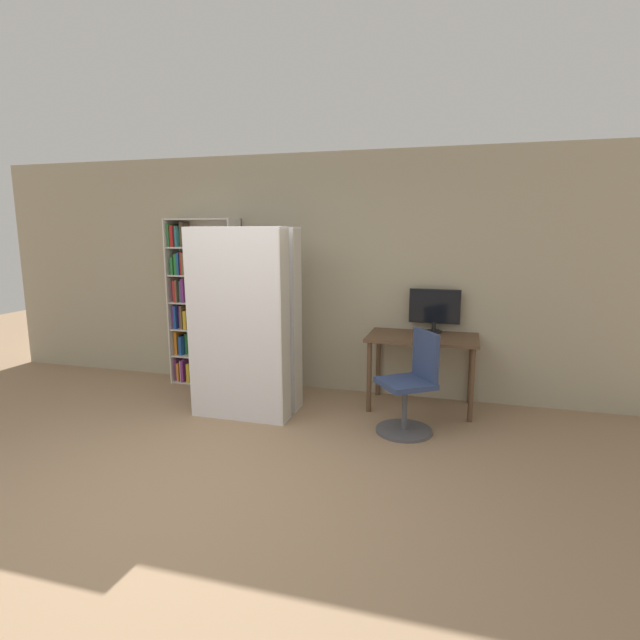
{
  "coord_description": "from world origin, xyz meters",
  "views": [
    {
      "loc": [
        1.86,
        -2.78,
        1.85
      ],
      "look_at": [
        0.64,
        1.49,
        1.05
      ],
      "focal_mm": 28.0,
      "sensor_mm": 36.0,
      "label": 1
    }
  ],
  "objects_px": {
    "office_chair": "(410,391)",
    "mattress_near": "(239,325)",
    "mattress_far": "(254,319)",
    "monitor": "(435,308)",
    "bookshelf": "(198,303)"
  },
  "relations": [
    {
      "from": "monitor",
      "to": "mattress_near",
      "type": "bearing_deg",
      "value": -150.39
    },
    {
      "from": "mattress_near",
      "to": "monitor",
      "type": "bearing_deg",
      "value": 29.61
    },
    {
      "from": "office_chair",
      "to": "mattress_near",
      "type": "relative_size",
      "value": 0.5
    },
    {
      "from": "office_chair",
      "to": "mattress_near",
      "type": "xyz_separation_m",
      "value": [
        -1.66,
        -0.1,
        0.55
      ]
    },
    {
      "from": "office_chair",
      "to": "mattress_far",
      "type": "xyz_separation_m",
      "value": [
        -1.66,
        0.26,
        0.55
      ]
    },
    {
      "from": "office_chair",
      "to": "mattress_far",
      "type": "bearing_deg",
      "value": 171.03
    },
    {
      "from": "monitor",
      "to": "mattress_far",
      "type": "bearing_deg",
      "value": -159.93
    },
    {
      "from": "mattress_near",
      "to": "mattress_far",
      "type": "xyz_separation_m",
      "value": [
        0.0,
        0.37,
        -0.0
      ]
    },
    {
      "from": "monitor",
      "to": "office_chair",
      "type": "xyz_separation_m",
      "value": [
        -0.14,
        -0.92,
        -0.64
      ]
    },
    {
      "from": "bookshelf",
      "to": "mattress_far",
      "type": "distance_m",
      "value": 1.18
    },
    {
      "from": "mattress_far",
      "to": "bookshelf",
      "type": "bearing_deg",
      "value": 147.98
    },
    {
      "from": "office_chair",
      "to": "mattress_far",
      "type": "height_order",
      "value": "mattress_far"
    },
    {
      "from": "mattress_far",
      "to": "monitor",
      "type": "bearing_deg",
      "value": 20.07
    },
    {
      "from": "monitor",
      "to": "mattress_near",
      "type": "xyz_separation_m",
      "value": [
        -1.8,
        -1.02,
        -0.09
      ]
    },
    {
      "from": "mattress_near",
      "to": "mattress_far",
      "type": "height_order",
      "value": "mattress_near"
    }
  ]
}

